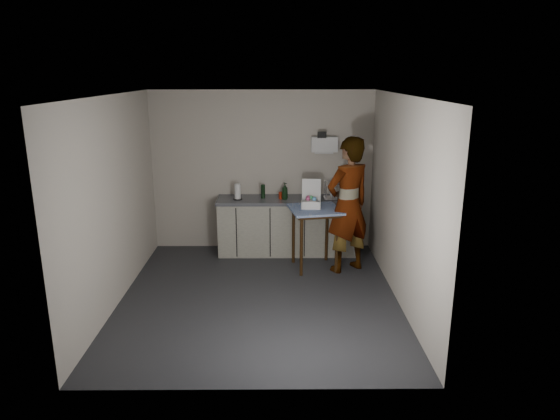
{
  "coord_description": "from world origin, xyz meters",
  "views": [
    {
      "loc": [
        0.23,
        -6.04,
        2.86
      ],
      "look_at": [
        0.28,
        0.45,
        1.06
      ],
      "focal_mm": 32.0,
      "sensor_mm": 36.0,
      "label": 1
    }
  ],
  "objects_px": {
    "dish_rack": "(336,195)",
    "soap_bottle": "(285,191)",
    "paper_towel": "(238,192)",
    "standing_man": "(348,205)",
    "soda_can": "(281,195)",
    "kitchen_counter": "(287,227)",
    "dark_bottle": "(263,191)",
    "side_table": "(315,216)",
    "bakery_box": "(311,201)"
  },
  "relations": [
    {
      "from": "standing_man",
      "to": "soap_bottle",
      "type": "height_order",
      "value": "standing_man"
    },
    {
      "from": "side_table",
      "to": "dark_bottle",
      "type": "relative_size",
      "value": 4.13
    },
    {
      "from": "dark_bottle",
      "to": "dish_rack",
      "type": "distance_m",
      "value": 1.17
    },
    {
      "from": "side_table",
      "to": "soda_can",
      "type": "distance_m",
      "value": 0.84
    },
    {
      "from": "side_table",
      "to": "standing_man",
      "type": "xyz_separation_m",
      "value": [
        0.47,
        -0.09,
        0.19
      ]
    },
    {
      "from": "dark_bottle",
      "to": "dish_rack",
      "type": "height_order",
      "value": "dish_rack"
    },
    {
      "from": "paper_towel",
      "to": "standing_man",
      "type": "bearing_deg",
      "value": -23.23
    },
    {
      "from": "kitchen_counter",
      "to": "dark_bottle",
      "type": "relative_size",
      "value": 9.95
    },
    {
      "from": "standing_man",
      "to": "side_table",
      "type": "bearing_deg",
      "value": -41.65
    },
    {
      "from": "dark_bottle",
      "to": "bakery_box",
      "type": "height_order",
      "value": "bakery_box"
    },
    {
      "from": "standing_man",
      "to": "bakery_box",
      "type": "distance_m",
      "value": 0.55
    },
    {
      "from": "kitchen_counter",
      "to": "soap_bottle",
      "type": "height_order",
      "value": "soap_bottle"
    },
    {
      "from": "soda_can",
      "to": "bakery_box",
      "type": "relative_size",
      "value": 0.28
    },
    {
      "from": "soda_can",
      "to": "bakery_box",
      "type": "distance_m",
      "value": 0.73
    },
    {
      "from": "dark_bottle",
      "to": "dish_rack",
      "type": "xyz_separation_m",
      "value": [
        1.16,
        -0.06,
        -0.05
      ]
    },
    {
      "from": "paper_towel",
      "to": "dish_rack",
      "type": "xyz_separation_m",
      "value": [
        1.56,
        0.02,
        -0.06
      ]
    },
    {
      "from": "paper_towel",
      "to": "dish_rack",
      "type": "relative_size",
      "value": 0.64
    },
    {
      "from": "paper_towel",
      "to": "dish_rack",
      "type": "height_order",
      "value": "dish_rack"
    },
    {
      "from": "kitchen_counter",
      "to": "soda_can",
      "type": "xyz_separation_m",
      "value": [
        -0.1,
        -0.02,
        0.54
      ]
    },
    {
      "from": "side_table",
      "to": "soda_can",
      "type": "xyz_separation_m",
      "value": [
        -0.5,
        0.65,
        0.16
      ]
    },
    {
      "from": "standing_man",
      "to": "soda_can",
      "type": "relative_size",
      "value": 17.73
    },
    {
      "from": "dish_rack",
      "to": "soap_bottle",
      "type": "bearing_deg",
      "value": -179.19
    },
    {
      "from": "soap_bottle",
      "to": "paper_towel",
      "type": "distance_m",
      "value": 0.75
    },
    {
      "from": "dark_bottle",
      "to": "paper_towel",
      "type": "height_order",
      "value": "paper_towel"
    },
    {
      "from": "side_table",
      "to": "dark_bottle",
      "type": "height_order",
      "value": "dark_bottle"
    },
    {
      "from": "soap_bottle",
      "to": "kitchen_counter",
      "type": "bearing_deg",
      "value": 53.1
    },
    {
      "from": "dish_rack",
      "to": "dark_bottle",
      "type": "bearing_deg",
      "value": 177.25
    },
    {
      "from": "dark_bottle",
      "to": "paper_towel",
      "type": "relative_size",
      "value": 0.89
    },
    {
      "from": "side_table",
      "to": "standing_man",
      "type": "distance_m",
      "value": 0.51
    },
    {
      "from": "kitchen_counter",
      "to": "side_table",
      "type": "distance_m",
      "value": 0.88
    },
    {
      "from": "dish_rack",
      "to": "bakery_box",
      "type": "relative_size",
      "value": 1.0
    },
    {
      "from": "bakery_box",
      "to": "side_table",
      "type": "bearing_deg",
      "value": -50.66
    },
    {
      "from": "paper_towel",
      "to": "bakery_box",
      "type": "height_order",
      "value": "bakery_box"
    },
    {
      "from": "soap_bottle",
      "to": "dark_bottle",
      "type": "bearing_deg",
      "value": 169.02
    },
    {
      "from": "kitchen_counter",
      "to": "dark_bottle",
      "type": "bearing_deg",
      "value": 177.34
    },
    {
      "from": "soap_bottle",
      "to": "bakery_box",
      "type": "bearing_deg",
      "value": -55.13
    },
    {
      "from": "standing_man",
      "to": "soap_bottle",
      "type": "distance_m",
      "value": 1.16
    },
    {
      "from": "kitchen_counter",
      "to": "dark_bottle",
      "type": "height_order",
      "value": "dark_bottle"
    },
    {
      "from": "standing_man",
      "to": "soda_can",
      "type": "distance_m",
      "value": 1.22
    },
    {
      "from": "kitchen_counter",
      "to": "soda_can",
      "type": "distance_m",
      "value": 0.55
    },
    {
      "from": "dark_bottle",
      "to": "bakery_box",
      "type": "xyz_separation_m",
      "value": [
        0.73,
        -0.61,
        -0.0
      ]
    },
    {
      "from": "soap_bottle",
      "to": "dark_bottle",
      "type": "xyz_separation_m",
      "value": [
        -0.35,
        0.07,
        -0.02
      ]
    },
    {
      "from": "dark_bottle",
      "to": "paper_towel",
      "type": "xyz_separation_m",
      "value": [
        -0.4,
        -0.07,
        0.01
      ]
    },
    {
      "from": "soda_can",
      "to": "paper_towel",
      "type": "xyz_separation_m",
      "value": [
        -0.68,
        -0.03,
        0.06
      ]
    },
    {
      "from": "side_table",
      "to": "bakery_box",
      "type": "distance_m",
      "value": 0.23
    },
    {
      "from": "kitchen_counter",
      "to": "paper_towel",
      "type": "distance_m",
      "value": 0.99
    },
    {
      "from": "dark_bottle",
      "to": "paper_towel",
      "type": "bearing_deg",
      "value": -169.66
    },
    {
      "from": "side_table",
      "to": "soda_can",
      "type": "relative_size",
      "value": 8.25
    },
    {
      "from": "soap_bottle",
      "to": "soda_can",
      "type": "bearing_deg",
      "value": 159.62
    },
    {
      "from": "side_table",
      "to": "paper_towel",
      "type": "distance_m",
      "value": 1.36
    }
  ]
}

